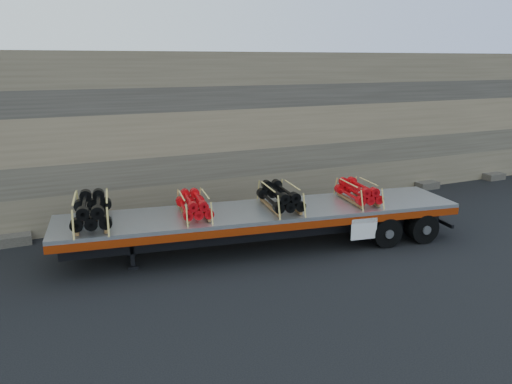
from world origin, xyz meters
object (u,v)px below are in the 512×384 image
Objects in this scene: bundle_midrear at (280,197)px; bundle_rear at (358,192)px; bundle_front at (92,211)px; bundle_midfront at (194,205)px; trailer at (263,228)px.

bundle_midrear is 3.13m from bundle_rear.
bundle_midrear is (6.43, -0.96, -0.04)m from bundle_front.
bundle_rear reaches higher than bundle_midfront.
bundle_front reaches higher than bundle_midrear.
bundle_rear is at bearing 0.00° from bundle_midrear.
bundle_rear is at bearing 0.00° from trailer.
bundle_midrear reaches higher than trailer.
bundle_front reaches higher than trailer.
bundle_rear is (3.73, -0.56, 1.09)m from trailer.
trailer is at bearing -180.00° from bundle_midrear.
trailer is 7.25× the size of bundle_midfront.
trailer is 1.29m from bundle_midrear.
bundle_midfront is (3.32, -0.50, -0.08)m from bundle_front.
bundle_rear is (3.09, -0.46, -0.04)m from bundle_midrear.
trailer is at bearing -180.00° from bundle_rear.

